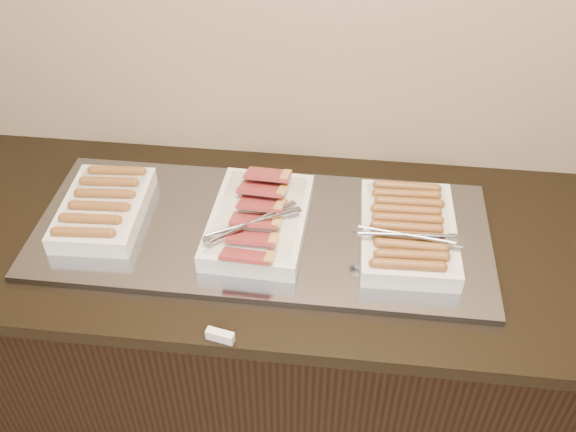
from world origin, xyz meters
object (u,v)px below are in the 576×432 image
object	(u,v)px
counter	(265,339)
dish_center	(258,220)
dish_left	(104,208)
dish_right	(408,231)
warming_tray	(262,231)

from	to	relation	value
counter	dish_center	size ratio (longest dim) A/B	5.24
counter	dish_left	world-z (taller)	dish_left
counter	dish_left	distance (m)	0.66
dish_left	counter	bearing A→B (deg)	-2.29
counter	dish_left	size ratio (longest dim) A/B	6.31
dish_left	dish_right	distance (m)	0.81
warming_tray	dish_right	xyz separation A→B (m)	(0.38, -0.00, 0.04)
warming_tray	dish_left	xyz separation A→B (m)	(-0.43, -0.00, 0.04)
warming_tray	dish_center	distance (m)	0.04
warming_tray	dish_left	size ratio (longest dim) A/B	3.68
counter	dish_right	distance (m)	0.63
counter	dish_center	world-z (taller)	dish_center
dish_center	warming_tray	bearing A→B (deg)	27.75
counter	dish_left	bearing A→B (deg)	-180.00
counter	dish_center	distance (m)	0.50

